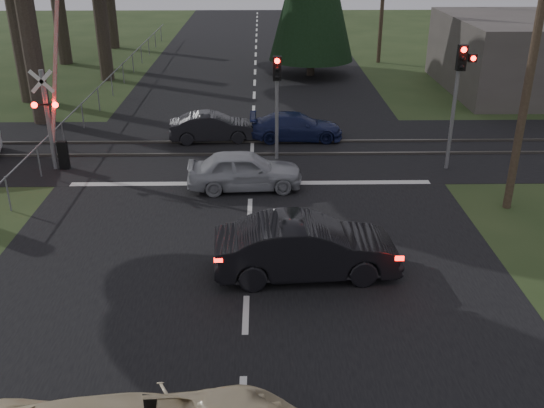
{
  "coord_description": "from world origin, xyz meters",
  "views": [
    {
      "loc": [
        0.42,
        -12.06,
        8.38
      ],
      "look_at": [
        0.69,
        3.52,
        1.3
      ],
      "focal_mm": 40.0,
      "sensor_mm": 36.0,
      "label": 1
    }
  ],
  "objects_px": {
    "silver_car": "(245,170)",
    "crossing_signal": "(54,117)",
    "utility_pole_near": "(532,64)",
    "dark_car_far": "(213,127)",
    "traffic_signal_center": "(277,90)",
    "dark_hatchback": "(306,248)",
    "traffic_signal_right": "(459,84)",
    "blue_sedan": "(296,127)"
  },
  "relations": [
    {
      "from": "crossing_signal",
      "to": "silver_car",
      "type": "bearing_deg",
      "value": -15.99
    },
    {
      "from": "crossing_signal",
      "to": "utility_pole_near",
      "type": "bearing_deg",
      "value": -13.5
    },
    {
      "from": "traffic_signal_center",
      "to": "dark_car_far",
      "type": "bearing_deg",
      "value": 138.13
    },
    {
      "from": "dark_car_far",
      "to": "silver_car",
      "type": "bearing_deg",
      "value": -170.01
    },
    {
      "from": "utility_pole_near",
      "to": "dark_car_far",
      "type": "xyz_separation_m",
      "value": [
        -10.21,
        7.11,
        -4.12
      ]
    },
    {
      "from": "crossing_signal",
      "to": "traffic_signal_right",
      "type": "bearing_deg",
      "value": -1.21
    },
    {
      "from": "dark_hatchback",
      "to": "traffic_signal_center",
      "type": "bearing_deg",
      "value": -0.29
    },
    {
      "from": "dark_hatchback",
      "to": "silver_car",
      "type": "height_order",
      "value": "dark_hatchback"
    },
    {
      "from": "utility_pole_near",
      "to": "crossing_signal",
      "type": "bearing_deg",
      "value": 166.5
    },
    {
      "from": "dark_car_far",
      "to": "traffic_signal_center",
      "type": "bearing_deg",
      "value": -137.64
    },
    {
      "from": "silver_car",
      "to": "dark_car_far",
      "type": "height_order",
      "value": "silver_car"
    },
    {
      "from": "traffic_signal_center",
      "to": "dark_hatchback",
      "type": "distance_m",
      "value": 9.07
    },
    {
      "from": "blue_sedan",
      "to": "dark_car_far",
      "type": "bearing_deg",
      "value": 91.5
    },
    {
      "from": "utility_pole_near",
      "to": "traffic_signal_center",
      "type": "bearing_deg",
      "value": 148.05
    },
    {
      "from": "traffic_signal_center",
      "to": "silver_car",
      "type": "xyz_separation_m",
      "value": [
        -1.2,
        -2.92,
        -2.12
      ]
    },
    {
      "from": "crossing_signal",
      "to": "dark_car_far",
      "type": "xyz_separation_m",
      "value": [
        5.56,
        3.32,
        -1.45
      ]
    },
    {
      "from": "utility_pole_near",
      "to": "blue_sedan",
      "type": "bearing_deg",
      "value": 132.44
    },
    {
      "from": "blue_sedan",
      "to": "crossing_signal",
      "type": "bearing_deg",
      "value": 110.26
    },
    {
      "from": "utility_pole_near",
      "to": "dark_hatchback",
      "type": "distance_m",
      "value": 8.99
    },
    {
      "from": "crossing_signal",
      "to": "silver_car",
      "type": "xyz_separation_m",
      "value": [
        7.07,
        -2.03,
        -1.37
      ]
    },
    {
      "from": "dark_hatchback",
      "to": "blue_sedan",
      "type": "distance_m",
      "value": 11.37
    },
    {
      "from": "traffic_signal_right",
      "to": "utility_pole_near",
      "type": "height_order",
      "value": "utility_pole_near"
    },
    {
      "from": "traffic_signal_center",
      "to": "utility_pole_near",
      "type": "relative_size",
      "value": 0.46
    },
    {
      "from": "traffic_signal_center",
      "to": "blue_sedan",
      "type": "distance_m",
      "value": 3.49
    },
    {
      "from": "crossing_signal",
      "to": "blue_sedan",
      "type": "xyz_separation_m",
      "value": [
        9.18,
        3.43,
        -1.47
      ]
    },
    {
      "from": "utility_pole_near",
      "to": "dark_hatchback",
      "type": "relative_size",
      "value": 1.87
    },
    {
      "from": "dark_hatchback",
      "to": "crossing_signal",
      "type": "bearing_deg",
      "value": 44.17
    },
    {
      "from": "traffic_signal_center",
      "to": "utility_pole_near",
      "type": "distance_m",
      "value": 9.05
    },
    {
      "from": "traffic_signal_center",
      "to": "silver_car",
      "type": "relative_size",
      "value": 1.02
    },
    {
      "from": "traffic_signal_right",
      "to": "utility_pole_near",
      "type": "xyz_separation_m",
      "value": [
        0.95,
        -3.47,
        1.41
      ]
    },
    {
      "from": "traffic_signal_right",
      "to": "silver_car",
      "type": "xyz_separation_m",
      "value": [
        -7.75,
        -1.71,
        -2.63
      ]
    },
    {
      "from": "dark_hatchback",
      "to": "dark_car_far",
      "type": "height_order",
      "value": "dark_hatchback"
    },
    {
      "from": "silver_car",
      "to": "dark_car_far",
      "type": "relative_size",
      "value": 1.09
    },
    {
      "from": "traffic_signal_center",
      "to": "dark_hatchback",
      "type": "bearing_deg",
      "value": -86.39
    },
    {
      "from": "crossing_signal",
      "to": "traffic_signal_center",
      "type": "bearing_deg",
      "value": 6.15
    },
    {
      "from": "crossing_signal",
      "to": "utility_pole_near",
      "type": "relative_size",
      "value": 0.77
    },
    {
      "from": "silver_car",
      "to": "crossing_signal",
      "type": "bearing_deg",
      "value": 70.96
    },
    {
      "from": "utility_pole_near",
      "to": "blue_sedan",
      "type": "height_order",
      "value": "utility_pole_near"
    },
    {
      "from": "traffic_signal_right",
      "to": "traffic_signal_center",
      "type": "bearing_deg",
      "value": 169.59
    },
    {
      "from": "utility_pole_near",
      "to": "dark_car_far",
      "type": "relative_size",
      "value": 2.44
    },
    {
      "from": "silver_car",
      "to": "traffic_signal_center",
      "type": "bearing_deg",
      "value": -25.41
    },
    {
      "from": "silver_car",
      "to": "blue_sedan",
      "type": "relative_size",
      "value": 1.0
    }
  ]
}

